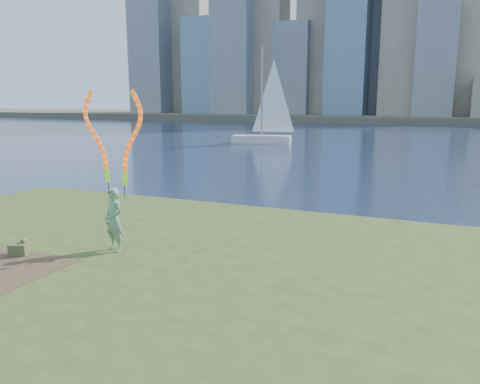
% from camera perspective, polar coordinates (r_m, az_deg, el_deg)
% --- Properties ---
extents(ground, '(320.00, 320.00, 0.00)m').
position_cam_1_polar(ground, '(11.57, -10.59, -9.74)').
color(ground, '#18243D').
rests_on(ground, ground).
extents(grassy_knoll, '(20.00, 18.00, 0.80)m').
position_cam_1_polar(grassy_knoll, '(9.77, -18.31, -11.99)').
color(grassy_knoll, '#3C4C1B').
rests_on(grassy_knoll, ground).
extents(far_shore, '(320.00, 40.00, 1.20)m').
position_cam_1_polar(far_shore, '(104.16, 20.18, 8.54)').
color(far_shore, '#4D4738').
rests_on(far_shore, ground).
extents(woman_with_ribbons, '(1.90, 0.59, 3.82)m').
position_cam_1_polar(woman_with_ribbons, '(10.49, -15.14, 0.76)').
color(woman_with_ribbons, '#15672D').
rests_on(woman_with_ribbons, grassy_knoll).
extents(canvas_bag, '(0.43, 0.48, 0.35)m').
position_cam_1_polar(canvas_bag, '(11.16, -25.32, -6.32)').
color(canvas_bag, '#444724').
rests_on(canvas_bag, grassy_knoll).
extents(sailboat, '(6.02, 2.89, 9.03)m').
position_cam_1_polar(sailboat, '(45.41, 3.03, 7.92)').
color(sailboat, silver).
rests_on(sailboat, ground).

